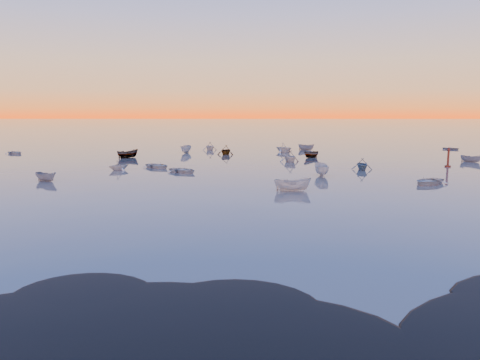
{
  "coord_description": "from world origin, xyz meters",
  "views": [
    {
      "loc": [
        1.61,
        -19.5,
        8.58
      ],
      "look_at": [
        1.22,
        28.0,
        1.37
      ],
      "focal_mm": 35.0,
      "sensor_mm": 36.0,
      "label": 1
    }
  ],
  "objects_px": {
    "boat_near_left": "(183,172)",
    "boat_near_right": "(362,170)",
    "channel_marker": "(448,159)",
    "boat_near_center": "(292,191)"
  },
  "relations": [
    {
      "from": "boat_near_left",
      "to": "boat_near_right",
      "type": "distance_m",
      "value": 25.5
    },
    {
      "from": "boat_near_right",
      "to": "channel_marker",
      "type": "xyz_separation_m",
      "value": [
        13.71,
        3.41,
        1.22
      ]
    },
    {
      "from": "channel_marker",
      "to": "boat_near_right",
      "type": "bearing_deg",
      "value": -166.02
    },
    {
      "from": "boat_near_left",
      "to": "channel_marker",
      "type": "bearing_deg",
      "value": -45.48
    },
    {
      "from": "boat_near_center",
      "to": "boat_near_left",
      "type": "bearing_deg",
      "value": 40.46
    },
    {
      "from": "boat_near_right",
      "to": "channel_marker",
      "type": "relative_size",
      "value": 1.18
    },
    {
      "from": "channel_marker",
      "to": "boat_near_center",
      "type": "bearing_deg",
      "value": -140.49
    },
    {
      "from": "boat_near_center",
      "to": "channel_marker",
      "type": "distance_m",
      "value": 33.05
    },
    {
      "from": "boat_near_left",
      "to": "channel_marker",
      "type": "distance_m",
      "value": 39.58
    },
    {
      "from": "boat_near_center",
      "to": "channel_marker",
      "type": "xyz_separation_m",
      "value": [
        25.48,
        21.02,
        1.22
      ]
    }
  ]
}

